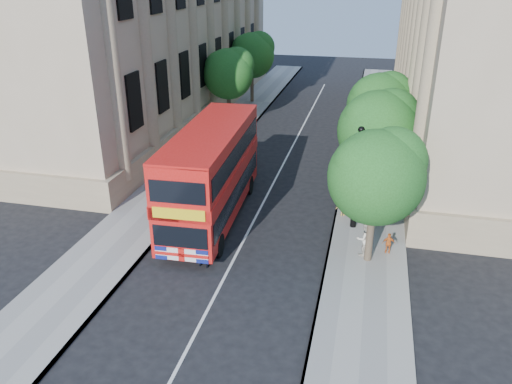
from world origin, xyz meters
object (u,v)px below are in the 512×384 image
Objects in this scene: double_decker_bus at (212,171)px; woman_pedestrian at (364,239)px; lamp_post at (357,182)px; police_constable at (203,247)px; box_van at (228,160)px.

double_decker_bus reaches higher than woman_pedestrian.
police_constable is (-6.13, -5.00, -1.56)m from lamp_post.
police_constable reaches higher than woman_pedestrian.
double_decker_bus is (-7.12, -0.49, 0.09)m from lamp_post.
police_constable is 1.16× the size of woman_pedestrian.
woman_pedestrian is (7.71, -2.15, -1.66)m from double_decker_bus.
box_van reaches higher than police_constable.
lamp_post is 0.50× the size of double_decker_bus.
lamp_post is 7.14m from double_decker_bus.
police_constable is (0.99, -4.51, -1.65)m from double_decker_bus.
double_decker_bus is 5.23m from box_van.
double_decker_bus reaches higher than box_van.
double_decker_bus is 5.40× the size of police_constable.
lamp_post is at bearing 1.38° from double_decker_bus.
lamp_post is 1.08× the size of box_van.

